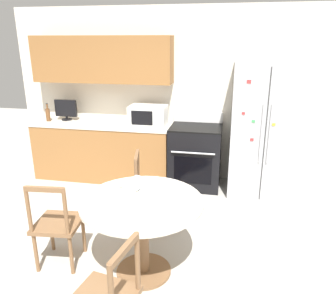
# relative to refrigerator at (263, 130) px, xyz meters

# --- Properties ---
(ground_plane) EXTENTS (14.00, 14.00, 0.00)m
(ground_plane) POSITION_rel_refrigerator_xyz_m (-1.26, -2.22, -0.92)
(ground_plane) COLOR #B2ADA3
(back_wall) EXTENTS (5.20, 0.44, 2.60)m
(back_wall) POSITION_rel_refrigerator_xyz_m (-1.56, 0.37, 0.52)
(back_wall) COLOR silver
(back_wall) RESTS_ON ground_plane
(kitchen_counter) EXTENTS (2.16, 0.64, 0.90)m
(kitchen_counter) POSITION_rel_refrigerator_xyz_m (-2.39, 0.07, -0.47)
(kitchen_counter) COLOR #936033
(kitchen_counter) RESTS_ON ground_plane
(refrigerator) EXTENTS (0.87, 0.75, 1.85)m
(refrigerator) POSITION_rel_refrigerator_xyz_m (0.00, 0.00, 0.00)
(refrigerator) COLOR #B2B5BA
(refrigerator) RESTS_ON ground_plane
(oven_range) EXTENTS (0.74, 0.68, 1.08)m
(oven_range) POSITION_rel_refrigerator_xyz_m (-0.93, 0.04, -0.46)
(oven_range) COLOR black
(oven_range) RESTS_ON ground_plane
(microwave) EXTENTS (0.54, 0.36, 0.29)m
(microwave) POSITION_rel_refrigerator_xyz_m (-1.66, 0.07, 0.12)
(microwave) COLOR white
(microwave) RESTS_ON kitchen_counter
(countertop_tv) EXTENTS (0.35, 0.16, 0.33)m
(countertop_tv) POSITION_rel_refrigerator_xyz_m (-3.02, 0.14, 0.15)
(countertop_tv) COLOR black
(countertop_tv) RESTS_ON kitchen_counter
(counter_bottle) EXTENTS (0.07, 0.07, 0.28)m
(counter_bottle) POSITION_rel_refrigerator_xyz_m (-3.27, 0.02, 0.08)
(counter_bottle) COLOR brown
(counter_bottle) RESTS_ON kitchen_counter
(dining_table) EXTENTS (1.10, 1.10, 0.76)m
(dining_table) POSITION_rel_refrigerator_xyz_m (-1.19, -2.05, -0.33)
(dining_table) COLOR beige
(dining_table) RESTS_ON ground_plane
(dining_chair_far) EXTENTS (0.50, 0.50, 0.90)m
(dining_chair_far) POSITION_rel_refrigerator_xyz_m (-1.31, -1.21, -0.49)
(dining_chair_far) COLOR brown
(dining_chair_far) RESTS_ON ground_plane
(dining_chair_left) EXTENTS (0.46, 0.46, 0.90)m
(dining_chair_left) POSITION_rel_refrigerator_xyz_m (-2.03, -2.07, -0.49)
(dining_chair_left) COLOR brown
(dining_chair_left) RESTS_ON ground_plane
(candle_glass) EXTENTS (0.08, 0.08, 0.09)m
(candle_glass) POSITION_rel_refrigerator_xyz_m (-1.05, -2.14, -0.12)
(candle_glass) COLOR silver
(candle_glass) RESTS_ON dining_table
(mail_stack) EXTENTS (0.34, 0.37, 0.02)m
(mail_stack) POSITION_rel_refrigerator_xyz_m (-1.33, -1.73, -0.15)
(mail_stack) COLOR white
(mail_stack) RESTS_ON dining_table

